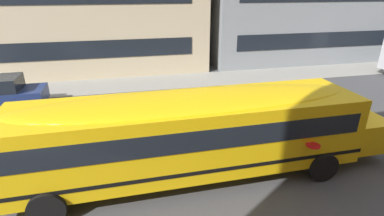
% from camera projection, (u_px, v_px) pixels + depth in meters
% --- Properties ---
extents(ground_plane, '(400.00, 400.00, 0.00)m').
position_uv_depth(ground_plane, '(275.00, 137.00, 11.55)').
color(ground_plane, '#424244').
extents(sidewalk_far, '(120.00, 3.00, 0.01)m').
position_uv_depth(sidewalk_far, '(215.00, 78.00, 18.96)').
color(sidewalk_far, gray).
rests_on(sidewalk_far, ground_plane).
extents(lane_centreline, '(110.00, 0.16, 0.01)m').
position_uv_depth(lane_centreline, '(275.00, 137.00, 11.55)').
color(lane_centreline, silver).
rests_on(lane_centreline, ground_plane).
extents(school_bus, '(12.00, 2.84, 2.68)m').
position_uv_depth(school_bus, '(197.00, 129.00, 8.67)').
color(school_bus, yellow).
rests_on(school_bus, ground_plane).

